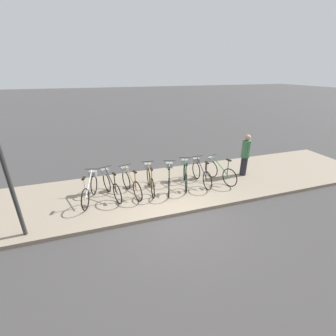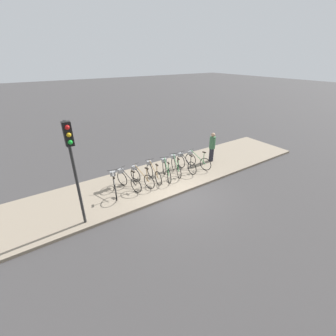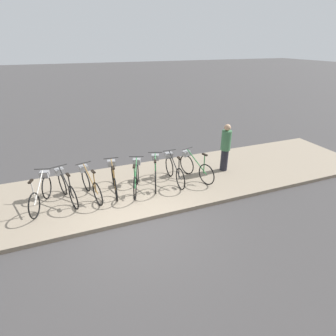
# 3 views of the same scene
# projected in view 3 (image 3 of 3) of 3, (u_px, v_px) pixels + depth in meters

# --- Properties ---
(ground_plane) EXTENTS (120.00, 120.00, 0.00)m
(ground_plane) POSITION_uv_depth(u_px,v_px,m) (139.00, 223.00, 6.94)
(ground_plane) COLOR #423F3F
(sidewalk) EXTENTS (17.95, 3.44, 0.12)m
(sidewalk) POSITION_uv_depth(u_px,v_px,m) (125.00, 190.00, 8.36)
(sidewalk) COLOR gray
(sidewalk) RESTS_ON ground_plane
(parked_bicycle_0) EXTENTS (0.61, 1.61, 1.02)m
(parked_bicycle_0) POSITION_uv_depth(u_px,v_px,m) (41.00, 191.00, 7.31)
(parked_bicycle_0) COLOR black
(parked_bicycle_0) RESTS_ON sidewalk
(parked_bicycle_1) EXTENTS (0.61, 1.61, 1.02)m
(parked_bicycle_1) POSITION_uv_depth(u_px,v_px,m) (66.00, 186.00, 7.56)
(parked_bicycle_1) COLOR black
(parked_bicycle_1) RESTS_ON sidewalk
(parked_bicycle_2) EXTENTS (0.56, 1.63, 1.02)m
(parked_bicycle_2) POSITION_uv_depth(u_px,v_px,m) (90.00, 183.00, 7.74)
(parked_bicycle_2) COLOR black
(parked_bicycle_2) RESTS_ON sidewalk
(parked_bicycle_3) EXTENTS (0.46, 1.66, 1.02)m
(parked_bicycle_3) POSITION_uv_depth(u_px,v_px,m) (114.00, 178.00, 8.02)
(parked_bicycle_3) COLOR black
(parked_bicycle_3) RESTS_ON sidewalk
(parked_bicycle_4) EXTENTS (0.67, 1.59, 1.02)m
(parked_bicycle_4) POSITION_uv_depth(u_px,v_px,m) (136.00, 176.00, 8.11)
(parked_bicycle_4) COLOR black
(parked_bicycle_4) RESTS_ON sidewalk
(parked_bicycle_5) EXTENTS (0.66, 1.59, 1.02)m
(parked_bicycle_5) POSITION_uv_depth(u_px,v_px,m) (155.00, 171.00, 8.43)
(parked_bicycle_5) COLOR black
(parked_bicycle_5) RESTS_ON sidewalk
(parked_bicycle_6) EXTENTS (0.46, 1.67, 1.02)m
(parked_bicycle_6) POSITION_uv_depth(u_px,v_px,m) (174.00, 169.00, 8.61)
(parked_bicycle_6) COLOR black
(parked_bicycle_6) RESTS_ON sidewalk
(parked_bicycle_7) EXTENTS (0.61, 1.61, 1.02)m
(parked_bicycle_7) POSITION_uv_depth(u_px,v_px,m) (194.00, 166.00, 8.81)
(parked_bicycle_7) COLOR black
(parked_bicycle_7) RESTS_ON sidewalk
(pedestrian) EXTENTS (0.34, 0.34, 1.71)m
(pedestrian) POSITION_uv_depth(u_px,v_px,m) (226.00, 147.00, 9.16)
(pedestrian) COLOR #23232D
(pedestrian) RESTS_ON sidewalk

